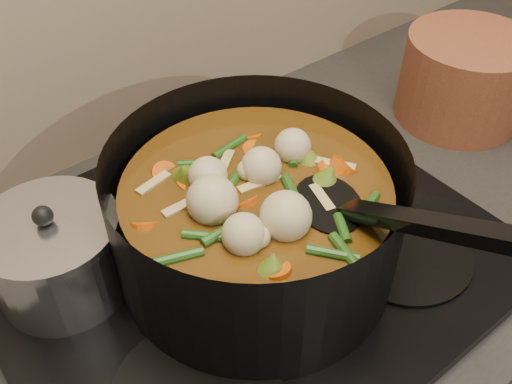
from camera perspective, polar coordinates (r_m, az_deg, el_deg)
stovetop at (r=0.75m, az=-1.26°, el=-6.23°), size 0.62×0.54×0.03m
stockpot at (r=0.67m, az=0.06°, el=-2.55°), size 0.40×0.49×0.25m
saucepan at (r=0.71m, az=-19.30°, el=-5.98°), size 0.16×0.16×0.13m
terracotta_crock at (r=1.03m, az=20.07°, el=10.61°), size 0.25×0.25×0.15m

